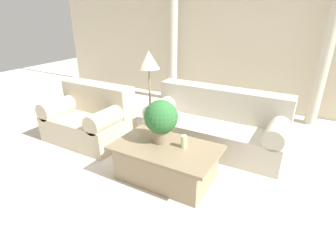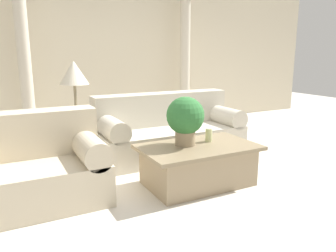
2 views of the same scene
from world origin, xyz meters
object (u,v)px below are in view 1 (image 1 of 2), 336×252
at_px(floor_lamp, 149,64).
at_px(coffee_table, 166,162).
at_px(loveseat, 90,118).
at_px(sofa_long, 216,124).
at_px(potted_plant, 161,119).

bearing_deg(floor_lamp, coffee_table, -49.88).
xyz_separation_m(loveseat, coffee_table, (1.65, -0.38, -0.13)).
xyz_separation_m(loveseat, floor_lamp, (0.60, 0.86, 0.79)).
xyz_separation_m(sofa_long, coffee_table, (-0.23, -1.16, -0.12)).
bearing_deg(coffee_table, floor_lamp, 130.12).
bearing_deg(sofa_long, floor_lamp, 176.22).
relative_size(loveseat, potted_plant, 2.41).
relative_size(potted_plant, floor_lamp, 0.40).
height_order(coffee_table, potted_plant, potted_plant).
relative_size(loveseat, floor_lamp, 0.96).
relative_size(sofa_long, coffee_table, 1.60).
xyz_separation_m(loveseat, potted_plant, (1.53, -0.29, 0.40)).
height_order(sofa_long, coffee_table, sofa_long).
distance_m(coffee_table, floor_lamp, 1.87).
distance_m(loveseat, potted_plant, 1.61).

